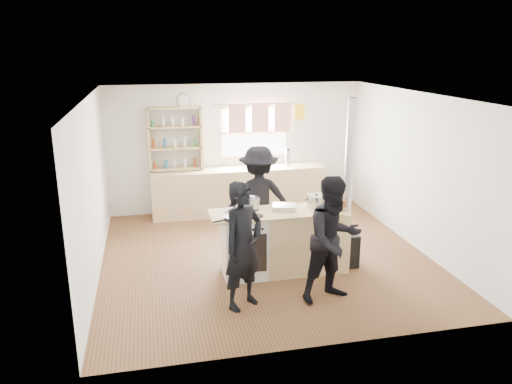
{
  "coord_description": "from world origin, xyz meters",
  "views": [
    {
      "loc": [
        -1.69,
        -7.04,
        3.18
      ],
      "look_at": [
        -0.17,
        -0.1,
        1.1
      ],
      "focal_mm": 35.0,
      "sensor_mm": 36.0,
      "label": 1
    }
  ],
  "objects_px": {
    "roast_tray": "(284,207)",
    "stockpot_stove": "(252,203)",
    "thermos": "(288,158)",
    "person_near_right": "(334,239)",
    "person_near_left": "(243,246)",
    "stockpot_counter": "(316,201)",
    "flue_heater": "(346,224)",
    "cooking_island": "(284,241)",
    "skillet_greens": "(234,218)",
    "person_far": "(259,198)",
    "bread_board": "(338,205)"
  },
  "relations": [
    {
      "from": "skillet_greens",
      "to": "roast_tray",
      "type": "height_order",
      "value": "roast_tray"
    },
    {
      "from": "cooking_island",
      "to": "stockpot_stove",
      "type": "height_order",
      "value": "stockpot_stove"
    },
    {
      "from": "roast_tray",
      "to": "bread_board",
      "type": "height_order",
      "value": "bread_board"
    },
    {
      "from": "cooking_island",
      "to": "person_far",
      "type": "bearing_deg",
      "value": 99.78
    },
    {
      "from": "person_near_left",
      "to": "person_far",
      "type": "bearing_deg",
      "value": 38.25
    },
    {
      "from": "person_near_right",
      "to": "cooking_island",
      "type": "bearing_deg",
      "value": 98.01
    },
    {
      "from": "thermos",
      "to": "person_near_left",
      "type": "height_order",
      "value": "person_near_left"
    },
    {
      "from": "roast_tray",
      "to": "stockpot_stove",
      "type": "height_order",
      "value": "stockpot_stove"
    },
    {
      "from": "bread_board",
      "to": "person_near_left",
      "type": "distance_m",
      "value": 1.77
    },
    {
      "from": "stockpot_counter",
      "to": "flue_heater",
      "type": "relative_size",
      "value": 0.11
    },
    {
      "from": "bread_board",
      "to": "person_near_right",
      "type": "xyz_separation_m",
      "value": [
        -0.4,
        -0.87,
        -0.16
      ]
    },
    {
      "from": "flue_heater",
      "to": "person_near_left",
      "type": "distance_m",
      "value": 1.94
    },
    {
      "from": "roast_tray",
      "to": "stockpot_stove",
      "type": "xyz_separation_m",
      "value": [
        -0.44,
        0.13,
        0.05
      ]
    },
    {
      "from": "cooking_island",
      "to": "bread_board",
      "type": "bearing_deg",
      "value": -4.77
    },
    {
      "from": "flue_heater",
      "to": "person_far",
      "type": "height_order",
      "value": "flue_heater"
    },
    {
      "from": "roast_tray",
      "to": "person_far",
      "type": "height_order",
      "value": "person_far"
    },
    {
      "from": "skillet_greens",
      "to": "person_near_left",
      "type": "distance_m",
      "value": 0.68
    },
    {
      "from": "skillet_greens",
      "to": "person_near_right",
      "type": "relative_size",
      "value": 0.2
    },
    {
      "from": "thermos",
      "to": "flue_heater",
      "type": "xyz_separation_m",
      "value": [
        0.12,
        -2.77,
        -0.41
      ]
    },
    {
      "from": "skillet_greens",
      "to": "flue_heater",
      "type": "distance_m",
      "value": 1.76
    },
    {
      "from": "stockpot_counter",
      "to": "cooking_island",
      "type": "bearing_deg",
      "value": -171.2
    },
    {
      "from": "cooking_island",
      "to": "flue_heater",
      "type": "height_order",
      "value": "flue_heater"
    },
    {
      "from": "stockpot_counter",
      "to": "bread_board",
      "type": "distance_m",
      "value": 0.33
    },
    {
      "from": "bread_board",
      "to": "person_near_right",
      "type": "relative_size",
      "value": 0.2
    },
    {
      "from": "cooking_island",
      "to": "thermos",
      "type": "bearing_deg",
      "value": 73.35
    },
    {
      "from": "stockpot_stove",
      "to": "person_far",
      "type": "xyz_separation_m",
      "value": [
        0.27,
        0.76,
        -0.17
      ]
    },
    {
      "from": "thermos",
      "to": "cooking_island",
      "type": "xyz_separation_m",
      "value": [
        -0.83,
        -2.77,
        -0.6
      ]
    },
    {
      "from": "person_near_left",
      "to": "person_far",
      "type": "relative_size",
      "value": 0.97
    },
    {
      "from": "roast_tray",
      "to": "stockpot_counter",
      "type": "distance_m",
      "value": 0.49
    },
    {
      "from": "stockpot_stove",
      "to": "stockpot_counter",
      "type": "xyz_separation_m",
      "value": [
        0.93,
        -0.13,
        0.01
      ]
    },
    {
      "from": "roast_tray",
      "to": "person_near_right",
      "type": "distance_m",
      "value": 1.09
    },
    {
      "from": "roast_tray",
      "to": "stockpot_counter",
      "type": "xyz_separation_m",
      "value": [
        0.49,
        0.0,
        0.05
      ]
    },
    {
      "from": "stockpot_stove",
      "to": "person_far",
      "type": "bearing_deg",
      "value": 70.42
    },
    {
      "from": "bread_board",
      "to": "flue_heater",
      "type": "bearing_deg",
      "value": 23.22
    },
    {
      "from": "flue_heater",
      "to": "bread_board",
      "type": "bearing_deg",
      "value": -156.78
    },
    {
      "from": "stockpot_counter",
      "to": "person_near_right",
      "type": "xyz_separation_m",
      "value": [
        -0.11,
        -1.02,
        -0.2
      ]
    },
    {
      "from": "thermos",
      "to": "bread_board",
      "type": "distance_m",
      "value": 2.84
    },
    {
      "from": "thermos",
      "to": "stockpot_counter",
      "type": "xyz_separation_m",
      "value": [
        -0.33,
        -2.69,
        -0.04
      ]
    },
    {
      "from": "cooking_island",
      "to": "flue_heater",
      "type": "relative_size",
      "value": 0.79
    },
    {
      "from": "person_near_right",
      "to": "person_far",
      "type": "bearing_deg",
      "value": 91.8
    },
    {
      "from": "bread_board",
      "to": "person_near_left",
      "type": "bearing_deg",
      "value": -152.37
    },
    {
      "from": "roast_tray",
      "to": "person_near_right",
      "type": "relative_size",
      "value": 0.23
    },
    {
      "from": "thermos",
      "to": "person_near_left",
      "type": "bearing_deg",
      "value": -113.67
    },
    {
      "from": "bread_board",
      "to": "person_far",
      "type": "relative_size",
      "value": 0.19
    },
    {
      "from": "stockpot_stove",
      "to": "person_near_right",
      "type": "distance_m",
      "value": 1.42
    },
    {
      "from": "person_near_left",
      "to": "thermos",
      "type": "bearing_deg",
      "value": 32.8
    },
    {
      "from": "stockpot_stove",
      "to": "person_near_left",
      "type": "distance_m",
      "value": 1.15
    },
    {
      "from": "thermos",
      "to": "person_near_right",
      "type": "bearing_deg",
      "value": -96.77
    },
    {
      "from": "roast_tray",
      "to": "person_near_left",
      "type": "bearing_deg",
      "value": -129.27
    },
    {
      "from": "thermos",
      "to": "flue_heater",
      "type": "bearing_deg",
      "value": -87.57
    }
  ]
}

